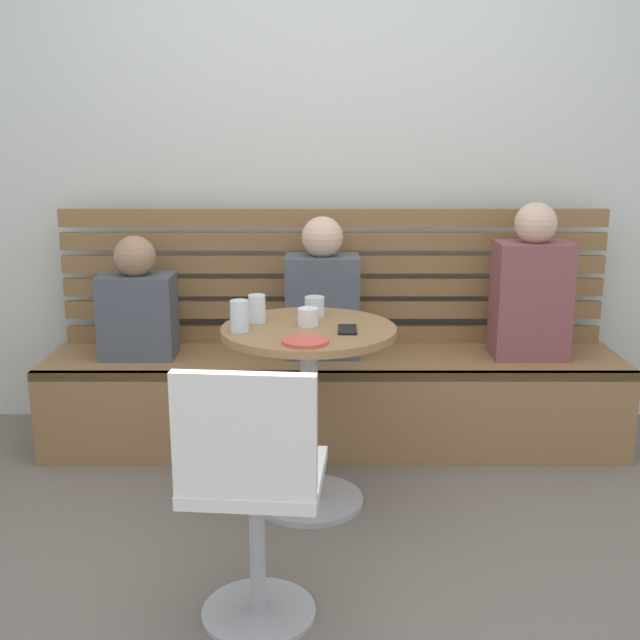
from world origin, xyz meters
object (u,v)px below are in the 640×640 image
(white_chair, at_px, (250,487))
(cup_glass_short, at_px, (312,306))
(person_adult, at_px, (528,289))
(person_child_left, at_px, (320,295))
(cup_water_clear, at_px, (254,309))
(plate_small, at_px, (303,341))
(booth_bench, at_px, (331,400))
(cafe_table, at_px, (306,382))
(person_child_middle, at_px, (135,305))
(cup_glass_tall, at_px, (237,316))
(phone_on_table, at_px, (345,329))
(cup_ceramic_white, at_px, (305,317))

(white_chair, xyz_separation_m, cup_glass_short, (0.18, 0.99, 0.32))
(person_adult, relative_size, person_child_left, 1.10)
(white_chair, relative_size, cup_water_clear, 7.73)
(person_child_left, xyz_separation_m, plate_small, (-0.06, -0.86, 0.02))
(booth_bench, relative_size, cup_water_clear, 24.55)
(cafe_table, relative_size, person_child_left, 1.13)
(person_child_middle, distance_m, cup_water_clear, 0.81)
(white_chair, height_order, cup_glass_short, white_chair)
(cup_glass_tall, bearing_deg, white_chair, -82.03)
(person_adult, xyz_separation_m, phone_on_table, (-0.87, -0.66, -0.02))
(cup_glass_tall, xyz_separation_m, cup_glass_short, (0.28, 0.25, -0.02))
(person_child_left, height_order, plate_small, person_child_left)
(person_child_middle, height_order, cup_glass_short, person_child_middle)
(cup_glass_short, bearing_deg, person_adult, 23.33)
(cup_glass_tall, distance_m, cup_water_clear, 0.15)
(cup_ceramic_white, xyz_separation_m, plate_small, (-0.01, -0.24, -0.03))
(cafe_table, bearing_deg, white_chair, -100.74)
(person_child_middle, xyz_separation_m, cup_water_clear, (0.60, -0.54, 0.11))
(person_child_left, distance_m, cup_ceramic_white, 0.62)
(cup_glass_tall, relative_size, plate_small, 0.71)
(cup_glass_tall, relative_size, phone_on_table, 0.86)
(booth_bench, distance_m, white_chair, 1.47)
(cup_glass_short, bearing_deg, cafe_table, -96.76)
(cup_glass_tall, xyz_separation_m, cup_ceramic_white, (0.26, 0.09, -0.03))
(cup_ceramic_white, distance_m, phone_on_table, 0.17)
(white_chair, xyz_separation_m, person_adult, (1.17, 1.42, 0.30))
(cup_ceramic_white, xyz_separation_m, cup_water_clear, (-0.20, 0.06, 0.02))
(cafe_table, relative_size, cup_water_clear, 6.73)
(white_chair, bearing_deg, cup_ceramic_white, 79.64)
(white_chair, relative_size, person_child_middle, 1.49)
(cup_glass_tall, height_order, cup_glass_short, cup_glass_tall)
(cafe_table, distance_m, phone_on_table, 0.27)
(cup_glass_short, height_order, phone_on_table, cup_glass_short)
(cup_glass_short, height_order, plate_small, cup_glass_short)
(cafe_table, distance_m, white_chair, 0.83)
(booth_bench, xyz_separation_m, cafe_table, (-0.11, -0.61, 0.30))
(cafe_table, relative_size, person_adult, 1.03)
(booth_bench, distance_m, person_child_middle, 1.02)
(person_adult, bearing_deg, plate_small, -140.91)
(white_chair, xyz_separation_m, phone_on_table, (0.30, 0.76, 0.28))
(cup_glass_tall, bearing_deg, person_adult, 27.97)
(cafe_table, xyz_separation_m, cup_glass_short, (0.02, 0.18, 0.26))
(cafe_table, xyz_separation_m, person_child_left, (0.05, 0.63, 0.21))
(cup_glass_tall, bearing_deg, cafe_table, 15.02)
(cafe_table, height_order, white_chair, white_chair)
(person_adult, height_order, cup_water_clear, person_adult)
(booth_bench, distance_m, cafe_table, 0.69)
(person_child_left, bearing_deg, person_child_middle, -178.63)
(white_chair, distance_m, cup_water_clear, 0.95)
(cup_water_clear, bearing_deg, cup_glass_tall, -110.68)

